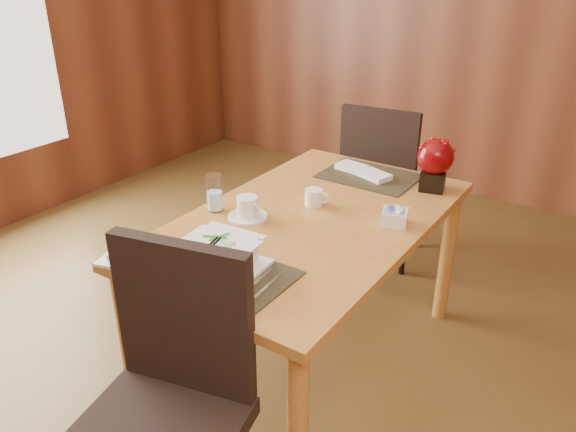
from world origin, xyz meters
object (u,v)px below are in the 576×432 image
Objects in this scene: dining_table at (310,238)px; creamer_jug at (314,197)px; soup_setting at (218,258)px; coffee_cup at (247,209)px; far_chair at (383,177)px; near_chair at (168,392)px; bread_plate at (125,258)px; water_glass at (215,193)px; berry_decor at (435,162)px; sugar_caddy at (395,217)px.

creamer_jug is (-0.05, 0.11, 0.13)m from dining_table.
soup_setting is (-0.03, -0.55, 0.15)m from dining_table.
far_chair is at bearing 86.94° from coffee_cup.
bread_plate is at bearing 136.54° from near_chair.
water_glass reaches higher than coffee_cup.
water_glass is at bearing -133.07° from berry_decor.
coffee_cup is at bearing 6.26° from water_glass.
sugar_caddy is 1.06m from bread_plate.
berry_decor is at bearing 68.39° from near_chair.
berry_decor is 0.75m from far_chair.
berry_decor reaches higher than coffee_cup.
soup_setting is 0.77m from sugar_caddy.
dining_table is 15.13× the size of creamer_jug.
creamer_jug is at bearing 58.79° from coffee_cup.
soup_setting is at bearing -107.24° from berry_decor.
dining_table is at bearing 24.32° from water_glass.
near_chair reaches higher than coffee_cup.
near_chair reaches higher than creamer_jug.
soup_setting is 1.62m from far_chair.
far_chair is (0.22, 1.71, -0.20)m from bread_plate.
near_chair is 2.00m from far_chair.
far_chair is (-0.46, 0.48, -0.33)m from berry_decor.
coffee_cup is at bearing 97.75° from near_chair.
creamer_jug is at bearing -176.36° from sugar_caddy.
dining_table is 0.77m from bread_plate.
near_chair is at bearing -97.82° from creamer_jug.
soup_setting is 1.81× the size of coffee_cup.
bread_plate is (-0.34, -0.12, -0.05)m from soup_setting.
bread_plate is at bearing -107.10° from coffee_cup.
sugar_caddy is 0.62× the size of bread_plate.
water_glass is 0.43m from creamer_jug.
coffee_cup is 1.03× the size of bread_plate.
creamer_jug is 0.62× the size of bread_plate.
near_chair is (0.08, -0.93, -0.08)m from dining_table.
berry_decor is 1.55m from near_chair.
soup_setting is at bearing -48.14° from water_glass.
bread_plate reaches higher than dining_table.
sugar_caddy is 0.10× the size of far_chair.
coffee_cup is 0.60m from sugar_caddy.
near_chair is at bearing -59.33° from water_glass.
dining_table is 0.37m from sugar_caddy.
berry_decor is (0.34, 1.11, 0.08)m from soup_setting.
creamer_jug is 0.97m from far_chair.
bread_plate is at bearing 75.19° from far_chair.
water_glass reaches higher than dining_table.
soup_setting is 0.47m from near_chair.
water_glass is at bearing 107.74° from near_chair.
coffee_cup is 0.17× the size of far_chair.
coffee_cup is at bearing 110.18° from soup_setting.
bread_plate is at bearing -90.00° from water_glass.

